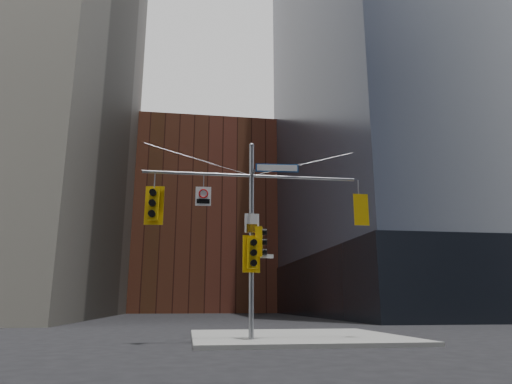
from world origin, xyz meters
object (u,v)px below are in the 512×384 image
object	(u,v)px
street_sign_blade	(277,168)
regulatory_sign_arm	(203,196)
signal_assembly	(251,217)
traffic_light_pole_side	(260,242)
traffic_light_west_arm	(153,204)
traffic_light_east_arm	(360,210)
traffic_light_pole_front	(252,253)

from	to	relation	value
street_sign_blade	regulatory_sign_arm	distance (m)	3.00
signal_assembly	regulatory_sign_arm	xyz separation A→B (m)	(-1.78, -0.02, 0.76)
signal_assembly	street_sign_blade	world-z (taller)	signal_assembly
traffic_light_pole_side	regulatory_sign_arm	xyz separation A→B (m)	(-2.10, -0.02, 1.65)
traffic_light_west_arm	street_sign_blade	distance (m)	4.78
traffic_light_pole_side	street_sign_blade	bearing A→B (deg)	-76.56
signal_assembly	street_sign_blade	xyz separation A→B (m)	(0.98, 0.00, 1.93)
signal_assembly	traffic_light_east_arm	bearing A→B (deg)	0.02
street_sign_blade	regulatory_sign_arm	world-z (taller)	street_sign_blade
signal_assembly	traffic_light_pole_front	world-z (taller)	signal_assembly
traffic_light_west_arm	traffic_light_east_arm	size ratio (longest dim) A/B	1.18
traffic_light_west_arm	regulatory_sign_arm	size ratio (longest dim) A/B	2.01
traffic_light_pole_front	regulatory_sign_arm	xyz separation A→B (m)	(-1.78, 0.25, 2.09)
traffic_light_west_arm	regulatory_sign_arm	bearing A→B (deg)	4.38
signal_assembly	traffic_light_pole_front	size ratio (longest dim) A/B	6.04
traffic_light_east_arm	traffic_light_pole_side	distance (m)	4.04
traffic_light_east_arm	traffic_light_west_arm	bearing A→B (deg)	-0.51
traffic_light_pole_side	traffic_light_west_arm	bearing A→B (deg)	102.66
signal_assembly	traffic_light_east_arm	size ratio (longest dim) A/B	6.63
traffic_light_west_arm	street_sign_blade	world-z (taller)	street_sign_blade
traffic_light_pole_side	traffic_light_pole_front	bearing A→B (deg)	141.95
traffic_light_pole_front	street_sign_blade	distance (m)	3.43
signal_assembly	traffic_light_pole_front	xyz separation A→B (m)	(-0.00, -0.27, -1.34)
traffic_light_east_arm	traffic_light_pole_front	size ratio (longest dim) A/B	0.91
traffic_light_east_arm	traffic_light_pole_side	bearing A→B (deg)	-0.35
traffic_light_pole_side	street_sign_blade	world-z (taller)	street_sign_blade
regulatory_sign_arm	signal_assembly	bearing A→B (deg)	2.42
traffic_light_pole_front	regulatory_sign_arm	size ratio (longest dim) A/B	1.88
street_sign_blade	traffic_light_west_arm	bearing A→B (deg)	-175.56
traffic_light_east_arm	traffic_light_pole_side	size ratio (longest dim) A/B	1.11
traffic_light_east_arm	regulatory_sign_arm	size ratio (longest dim) A/B	1.71
signal_assembly	traffic_light_east_arm	xyz separation A→B (m)	(4.16, 0.00, 0.38)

